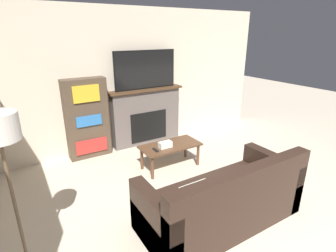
# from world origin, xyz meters

# --- Properties ---
(wall_back) EXTENTS (6.41, 0.06, 2.70)m
(wall_back) POSITION_xyz_m (0.00, 3.64, 1.35)
(wall_back) COLOR beige
(wall_back) RESTS_ON ground_plane
(fireplace) EXTENTS (1.58, 0.28, 1.17)m
(fireplace) POSITION_xyz_m (0.29, 3.49, 0.59)
(fireplace) COLOR #605651
(fireplace) RESTS_ON ground_plane
(tv) EXTENTS (1.30, 0.03, 0.75)m
(tv) POSITION_xyz_m (0.29, 3.47, 1.54)
(tv) COLOR black
(tv) RESTS_ON fireplace
(couch) EXTENTS (2.01, 0.89, 0.89)m
(couch) POSITION_xyz_m (-0.08, 0.75, 0.29)
(couch) COLOR black
(couch) RESTS_ON ground_plane
(coffee_table) EXTENTS (1.03, 0.50, 0.42)m
(coffee_table) POSITION_xyz_m (0.13, 2.28, 0.36)
(coffee_table) COLOR brown
(coffee_table) RESTS_ON ground_plane
(tissue_box) EXTENTS (0.22, 0.12, 0.10)m
(tissue_box) POSITION_xyz_m (0.00, 2.24, 0.47)
(tissue_box) COLOR white
(tissue_box) RESTS_ON coffee_table
(remote_control) EXTENTS (0.04, 0.15, 0.02)m
(remote_control) POSITION_xyz_m (-0.20, 2.21, 0.43)
(remote_control) COLOR black
(remote_control) RESTS_ON coffee_table
(bookshelf) EXTENTS (0.76, 0.29, 1.48)m
(bookshelf) POSITION_xyz_m (-0.94, 3.47, 0.74)
(bookshelf) COLOR #4C3D2D
(bookshelf) RESTS_ON ground_plane
(floor_lamp) EXTENTS (0.32, 0.32, 1.67)m
(floor_lamp) POSITION_xyz_m (-2.18, 1.08, 1.40)
(floor_lamp) COLOR #2D2D2D
(floor_lamp) RESTS_ON ground_plane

